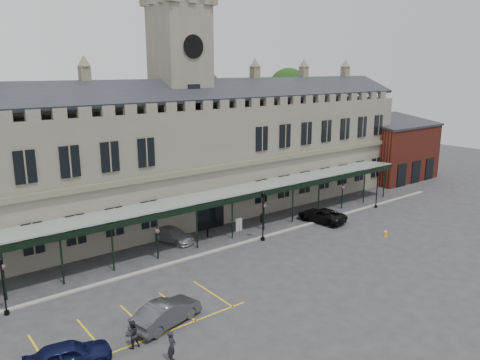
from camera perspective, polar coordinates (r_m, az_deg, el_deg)
ground at (r=40.26m, az=5.34°, el=-9.92°), size 140.00×140.00×0.00m
station_building at (r=50.59m, az=-6.93°, el=2.58°), size 60.00×10.36×17.30m
clock_tower at (r=49.85m, az=-7.20°, el=10.11°), size 5.60×5.60×24.80m
canopy at (r=44.77m, az=-1.15°, el=-4.13°), size 50.00×4.10×4.30m
brick_annex at (r=72.52m, az=18.13°, el=3.46°), size 12.40×8.36×9.23m
kerb at (r=44.08m, az=0.40°, el=-7.65°), size 60.00×0.40×0.12m
parking_markings at (r=32.00m, az=-12.10°, el=-16.75°), size 16.00×6.00×0.01m
tree_behind_mid at (r=61.72m, az=-5.08°, el=10.52°), size 6.00×6.00×16.00m
tree_behind_right at (r=71.68m, az=5.90°, el=10.91°), size 6.00×6.00×16.00m
lamp_post_left at (r=34.80m, az=-26.97°, el=-10.80°), size 0.40×0.40×4.23m
lamp_post_mid at (r=43.91m, az=2.84°, el=-3.75°), size 0.47×0.47×4.99m
lamp_post_right at (r=56.56m, az=16.39°, el=-0.61°), size 0.43×0.43×4.58m
traffic_cone at (r=47.91m, az=17.30°, el=-6.16°), size 0.45×0.45×0.71m
sign_board at (r=47.16m, az=-0.13°, el=-5.46°), size 0.77×0.08×1.31m
bollard_left at (r=45.61m, az=-3.98°, el=-6.36°), size 0.17×0.17×0.98m
bollard_right at (r=49.63m, az=2.60°, el=-4.68°), size 0.17×0.17×0.98m
car_left_a at (r=28.62m, az=-20.22°, el=-19.45°), size 4.84×2.61×1.56m
car_left_b at (r=31.27m, az=-8.94°, el=-15.68°), size 5.15×2.87×1.61m
car_taxi at (r=44.77m, az=-8.28°, el=-6.62°), size 3.25×4.99×1.35m
car_van at (r=50.54m, az=9.92°, el=-4.25°), size 3.34×5.60×1.46m
person_a at (r=27.76m, az=-8.33°, el=-19.43°), size 0.80×0.80×1.87m
person_b at (r=29.35m, az=-13.00°, el=-17.87°), size 0.85×0.68×1.71m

